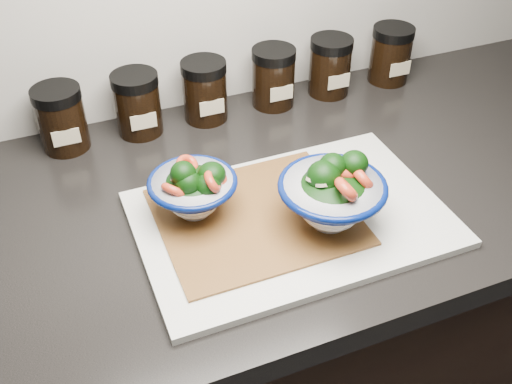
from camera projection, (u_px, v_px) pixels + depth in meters
name	position (u px, v px, depth m)	size (l,w,h in m)	color
cabinet	(265.00, 365.00, 1.25)	(3.43, 0.58, 0.86)	black
countertop	(268.00, 198.00, 0.96)	(3.50, 0.60, 0.04)	black
cutting_board	(291.00, 219.00, 0.88)	(0.45, 0.30, 0.01)	silver
bamboo_mat	(256.00, 216.00, 0.88)	(0.28, 0.24, 0.00)	brown
bowl_left	(194.00, 189.00, 0.85)	(0.13, 0.13, 0.09)	white
bowl_right	(332.00, 195.00, 0.84)	(0.15, 0.15, 0.11)	white
spice_jar_a	(61.00, 119.00, 1.01)	(0.08, 0.08, 0.11)	black
spice_jar_b	(137.00, 104.00, 1.04)	(0.08, 0.08, 0.11)	black
spice_jar_c	(205.00, 91.00, 1.08)	(0.08, 0.08, 0.11)	black
spice_jar_d	(273.00, 77.00, 1.12)	(0.08, 0.08, 0.11)	black
spice_jar_e	(330.00, 66.00, 1.16)	(0.08, 0.08, 0.11)	black
spice_jar_f	(391.00, 54.00, 1.20)	(0.08, 0.08, 0.11)	black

